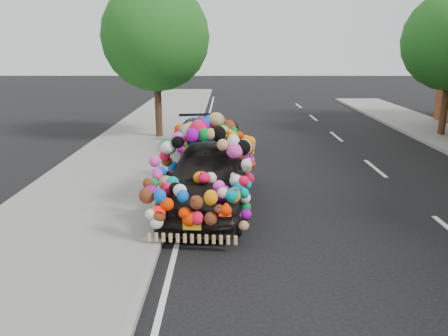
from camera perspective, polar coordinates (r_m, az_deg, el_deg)
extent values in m
plane|color=black|center=(8.98, 7.10, -8.64)|extent=(100.00, 100.00, 0.00)
cube|color=gray|center=(9.47, -19.97, -7.81)|extent=(4.00, 60.00, 0.12)
cube|color=gray|center=(8.99, -8.10, -8.22)|extent=(0.15, 60.00, 0.13)
cylinder|color=#332114|center=(17.99, -8.58, 8.05)|extent=(0.28, 0.28, 2.73)
sphere|color=#1C5516|center=(17.85, -8.94, 16.57)|extent=(4.20, 4.20, 4.20)
cylinder|color=#332114|center=(20.40, 26.87, 7.31)|extent=(0.28, 0.28, 2.64)
imported|color=black|center=(10.09, -2.13, -1.19)|extent=(2.17, 4.58, 1.51)
cube|color=red|center=(8.11, -8.47, -5.45)|extent=(0.22, 0.08, 0.14)
cube|color=red|center=(7.92, 0.14, -5.81)|extent=(0.22, 0.08, 0.14)
cube|color=yellow|center=(8.10, -4.19, -7.65)|extent=(0.34, 0.07, 0.12)
imported|color=black|center=(14.89, -2.59, 3.76)|extent=(2.40, 4.51, 1.25)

